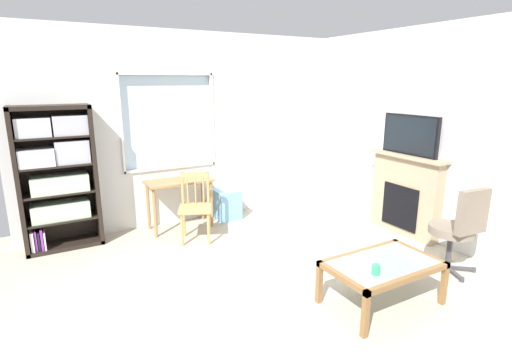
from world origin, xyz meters
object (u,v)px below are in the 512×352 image
Objects in this scene: tv at (410,135)px; coffee_table at (383,268)px; wooden_chair at (195,207)px; plastic_drawer_unit at (226,204)px; office_chair at (459,226)px; bookshelf at (57,173)px; fireplace at (405,194)px; sippy_cup at (376,269)px; desk_under_window at (179,188)px.

tv is 0.80× the size of coffee_table.
plastic_drawer_unit is at bearing 38.46° from wooden_chair.
wooden_chair is 3.15m from office_chair.
fireplace is at bearing -23.54° from bookshelf.
fireplace is (1.90, -1.76, 0.34)m from plastic_drawer_unit.
sippy_cup is at bearing -173.23° from office_chair.
tv is at bearing 34.37° from sippy_cup.
tv is at bearing -43.06° from plastic_drawer_unit.
fireplace is (2.66, -1.71, -0.03)m from desk_under_window.
bookshelf is 3.89m from sippy_cup.
fireplace reaches higher than wooden_chair.
desk_under_window is at bearing 109.68° from coffee_table.
plastic_drawer_unit is 3.23m from office_chair.
fireplace is at bearing -42.79° from plastic_drawer_unit.
coffee_table is at bearing -144.92° from tv.
bookshelf is at bearing 126.63° from sippy_cup.
desk_under_window is 1.03× the size of wooden_chair.
bookshelf reaches higher than fireplace.
sippy_cup is (-1.88, -1.27, -0.09)m from fireplace.
fireplace is 0.82m from tv.
bookshelf reaches higher than office_chair.
desk_under_window is 3.04m from coffee_table.
coffee_table is at bearing -67.24° from wooden_chair.
sippy_cup is at bearing -145.63° from tv.
plastic_drawer_unit is 2.83m from tv.
plastic_drawer_unit is at bearing 90.50° from sippy_cup.
plastic_drawer_unit is at bearing 3.79° from desk_under_window.
tv reaches higher than plastic_drawer_unit.
office_chair reaches higher than desk_under_window.
bookshelf is 1.69× the size of coffee_table.
fireplace is 1.07× the size of coffee_table.
coffee_table is at bearing -70.32° from desk_under_window.
wooden_chair reaches higher than desk_under_window.
bookshelf reaches higher than plastic_drawer_unit.
tv reaches higher than sippy_cup.
desk_under_window is 3.24m from tv.
office_chair is (2.15, -2.30, 0.09)m from wooden_chair.
desk_under_window is 0.87× the size of coffee_table.
coffee_table is (1.02, -2.85, -0.22)m from desk_under_window.
wooden_chair reaches higher than coffee_table.
fireplace reaches higher than coffee_table.
bookshelf reaches higher than coffee_table.
office_chair is (-0.45, -1.10, -0.83)m from tv.
plastic_drawer_unit is (2.27, -0.06, -0.75)m from bookshelf.
tv is 1.45m from office_chair.
sippy_cup is (0.74, -2.47, 0.01)m from wooden_chair.
wooden_chair reaches higher than sippy_cup.
bookshelf is 2.39m from plastic_drawer_unit.
wooden_chair is at bearing 155.45° from fireplace.
bookshelf is at bearing 156.46° from fireplace.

